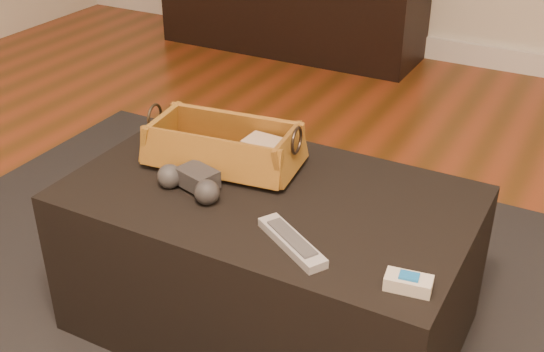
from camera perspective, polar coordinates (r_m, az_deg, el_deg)
The scene contains 9 objects.
baseboard at distance 3.94m, azimuth 14.57°, elevation 10.13°, with size 5.00×0.04×0.12m, color white.
area_rug at distance 1.91m, azimuth -0.98°, elevation -13.09°, with size 2.60×2.00×0.01m, color black.
ottoman at distance 1.81m, azimuth -0.26°, elevation -7.07°, with size 1.00×0.60×0.42m, color black.
tv_remote at distance 1.80m, azimuth -4.81°, elevation 1.61°, with size 0.21×0.05×0.02m, color black.
cloth_bundle at distance 1.79m, azimuth -0.51°, elevation 2.12°, with size 0.11×0.08×0.06m, color tan.
wicker_basket at distance 1.80m, azimuth -4.05°, elevation 2.34°, with size 0.43×0.26×0.14m.
game_controller at distance 1.68m, azimuth -6.73°, elevation -0.47°, with size 0.20×0.13×0.06m.
silver_remote at distance 1.49m, azimuth 1.66°, elevation -5.52°, with size 0.21×0.15×0.02m.
cream_gadget at distance 1.39m, azimuth 11.34°, elevation -8.74°, with size 0.10×0.06×0.03m.
Camera 1 is at (0.86, -0.91, 1.29)m, focal length 45.00 mm.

